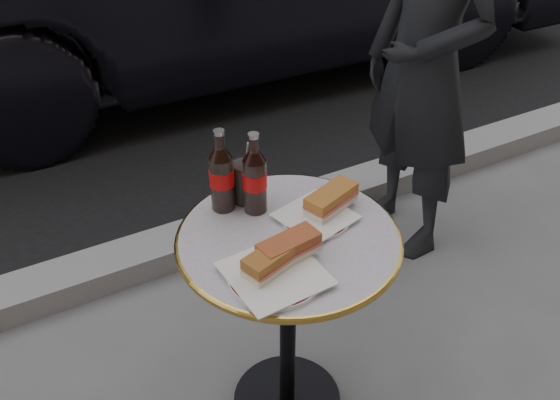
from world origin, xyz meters
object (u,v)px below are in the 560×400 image
cola_bottle_left (221,170)px  cola_glass (244,183)px  pedestrian (426,67)px  cola_bottle_right (255,173)px  plate_left (275,276)px  plate_right (316,218)px  bistro_table (288,329)px

cola_bottle_left → cola_glass: 0.09m
cola_bottle_left → pedestrian: pedestrian is taller
cola_bottle_right → cola_glass: (-0.01, 0.05, -0.06)m
plate_left → pedestrian: pedestrian is taller
plate_right → cola_glass: bearing=128.2°
bistro_table → cola_glass: 0.48m
plate_left → cola_glass: 0.35m
cola_bottle_right → pedestrian: (0.94, 0.41, -0.04)m
cola_bottle_left → cola_glass: cola_bottle_left is taller
plate_left → plate_right: (0.21, 0.16, -0.00)m
bistro_table → pedestrian: bearing=31.5°
plate_left → cola_glass: (0.08, 0.33, 0.06)m
bistro_table → plate_left: (-0.11, -0.13, 0.37)m
plate_right → pedestrian: bearing=33.2°
cola_glass → plate_left: bearing=-102.8°
plate_left → cola_bottle_left: 0.36m
plate_left → pedestrian: 1.25m
plate_right → cola_glass: size_ratio=1.48×
plate_right → cola_bottle_right: size_ratio=0.78×
cola_bottle_left → pedestrian: bearing=19.4°
bistro_table → pedestrian: size_ratio=0.45×
plate_right → pedestrian: size_ratio=0.12×
cola_bottle_right → pedestrian: pedestrian is taller
plate_right → pedestrian: 0.98m
plate_left → plate_right: 0.27m
pedestrian → plate_right: bearing=-58.6°
cola_glass → pedestrian: 1.02m
plate_left → plate_right: size_ratio=1.23×
plate_right → cola_glass: 0.23m
bistro_table → plate_left: bearing=-130.7°
plate_right → cola_glass: cola_glass is taller
cola_bottle_left → pedestrian: size_ratio=0.16×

